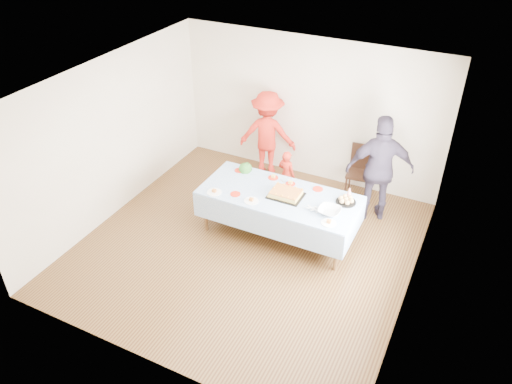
# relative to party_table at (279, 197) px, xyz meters

# --- Properties ---
(ground) EXTENTS (5.00, 5.00, 0.00)m
(ground) POSITION_rel_party_table_xyz_m (-0.31, -0.50, -0.72)
(ground) COLOR #422512
(ground) RESTS_ON ground
(room_walls) EXTENTS (5.04, 5.04, 2.72)m
(room_walls) POSITION_rel_party_table_xyz_m (-0.25, -0.50, 1.05)
(room_walls) COLOR beige
(room_walls) RESTS_ON ground
(party_table) EXTENTS (2.50, 1.10, 0.78)m
(party_table) POSITION_rel_party_table_xyz_m (0.00, 0.00, 0.00)
(party_table) COLOR brown
(party_table) RESTS_ON ground
(birthday_cake) EXTENTS (0.53, 0.41, 0.09)m
(birthday_cake) POSITION_rel_party_table_xyz_m (0.11, 0.00, 0.10)
(birthday_cake) COLOR black
(birthday_cake) RESTS_ON party_table
(rolls_tray) EXTENTS (0.31, 0.31, 0.09)m
(rolls_tray) POSITION_rel_party_table_xyz_m (1.00, 0.25, 0.09)
(rolls_tray) COLOR black
(rolls_tray) RESTS_ON party_table
(punch_bowl) EXTENTS (0.34, 0.34, 0.08)m
(punch_bowl) POSITION_rel_party_table_xyz_m (0.87, -0.13, 0.10)
(punch_bowl) COLOR silver
(punch_bowl) RESTS_ON party_table
(party_hat) EXTENTS (0.11, 0.11, 0.18)m
(party_hat) POSITION_rel_party_table_xyz_m (1.00, 0.40, 0.15)
(party_hat) COLOR white
(party_hat) RESTS_ON party_table
(fork_pile) EXTENTS (0.24, 0.18, 0.07)m
(fork_pile) POSITION_rel_party_table_xyz_m (0.63, -0.16, 0.09)
(fork_pile) COLOR white
(fork_pile) RESTS_ON party_table
(plate_red_far_a) EXTENTS (0.16, 0.16, 0.01)m
(plate_red_far_a) POSITION_rel_party_table_xyz_m (-0.90, 0.36, 0.06)
(plate_red_far_a) COLOR red
(plate_red_far_a) RESTS_ON party_table
(plate_red_far_b) EXTENTS (0.17, 0.17, 0.01)m
(plate_red_far_b) POSITION_rel_party_table_xyz_m (-0.29, 0.40, 0.06)
(plate_red_far_b) COLOR red
(plate_red_far_b) RESTS_ON party_table
(plate_red_far_c) EXTENTS (0.16, 0.16, 0.01)m
(plate_red_far_c) POSITION_rel_party_table_xyz_m (0.04, 0.35, 0.06)
(plate_red_far_c) COLOR red
(plate_red_far_c) RESTS_ON party_table
(plate_red_far_d) EXTENTS (0.17, 0.17, 0.01)m
(plate_red_far_d) POSITION_rel_party_table_xyz_m (0.49, 0.41, 0.06)
(plate_red_far_d) COLOR red
(plate_red_far_d) RESTS_ON party_table
(plate_red_near) EXTENTS (0.16, 0.16, 0.01)m
(plate_red_near) POSITION_rel_party_table_xyz_m (-0.62, -0.31, 0.06)
(plate_red_near) COLOR red
(plate_red_near) RESTS_ON party_table
(plate_white_left) EXTENTS (0.23, 0.23, 0.01)m
(plate_white_left) POSITION_rel_party_table_xyz_m (-0.94, -0.41, 0.06)
(plate_white_left) COLOR white
(plate_white_left) RESTS_ON party_table
(plate_white_mid) EXTENTS (0.23, 0.23, 0.01)m
(plate_white_mid) POSITION_rel_party_table_xyz_m (-0.31, -0.36, 0.06)
(plate_white_mid) COLOR white
(plate_white_mid) RESTS_ON party_table
(plate_white_right) EXTENTS (0.22, 0.22, 0.01)m
(plate_white_right) POSITION_rel_party_table_xyz_m (0.95, -0.37, 0.06)
(plate_white_right) COLOR white
(plate_white_right) RESTS_ON party_table
(dining_chair) EXTENTS (0.45, 0.45, 0.96)m
(dining_chair) POSITION_rel_party_table_xyz_m (0.81, 1.78, -0.19)
(dining_chair) COLOR black
(dining_chair) RESTS_ON ground
(toddler_left) EXTENTS (0.38, 0.29, 0.94)m
(toddler_left) POSITION_rel_party_table_xyz_m (-0.33, 1.06, -0.25)
(toddler_left) COLOR red
(toddler_left) RESTS_ON ground
(toddler_mid) EXTENTS (0.46, 0.31, 0.92)m
(toddler_mid) POSITION_rel_party_table_xyz_m (-0.81, 0.40, -0.27)
(toddler_mid) COLOR #307025
(toddler_mid) RESTS_ON ground
(toddler_right) EXTENTS (0.44, 0.38, 0.78)m
(toddler_right) POSITION_rel_party_table_xyz_m (-0.13, 0.40, -0.33)
(toddler_right) COLOR tan
(toddler_right) RESTS_ON ground
(adult_left) EXTENTS (1.20, 0.86, 1.68)m
(adult_left) POSITION_rel_party_table_xyz_m (-1.01, 1.70, 0.12)
(adult_left) COLOR red
(adult_left) RESTS_ON ground
(adult_right) EXTENTS (1.20, 0.85, 1.88)m
(adult_right) POSITION_rel_party_table_xyz_m (1.27, 1.18, 0.22)
(adult_right) COLOR #322A39
(adult_right) RESTS_ON ground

